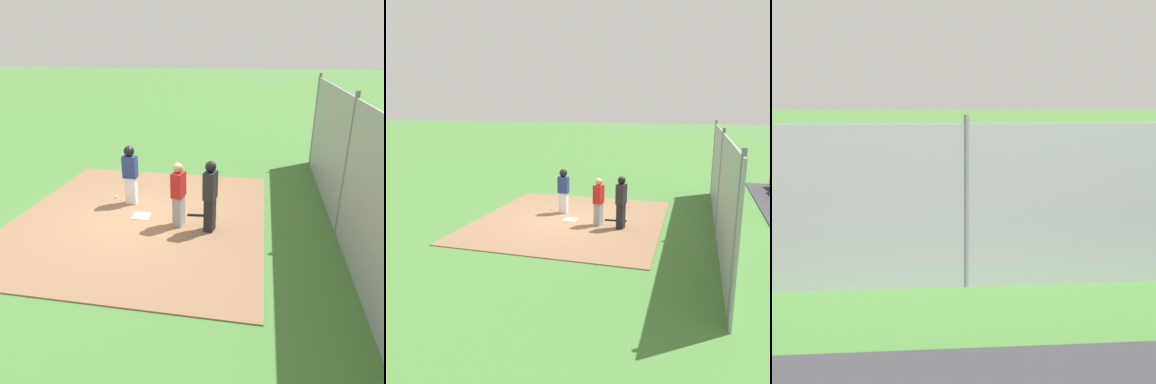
{
  "view_description": "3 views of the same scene",
  "coord_description": "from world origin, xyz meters",
  "views": [
    {
      "loc": [
        -8.53,
        -2.93,
        4.22
      ],
      "look_at": [
        -0.02,
        -1.37,
        0.82
      ],
      "focal_mm": 34.87,
      "sensor_mm": 36.0,
      "label": 1
    },
    {
      "loc": [
        -13.04,
        -4.11,
        4.1
      ],
      "look_at": [
        0.06,
        -0.26,
        1.05
      ],
      "focal_mm": 37.53,
      "sensor_mm": 36.0,
      "label": 2
    },
    {
      "loc": [
        -0.37,
        -10.93,
        3.71
      ],
      "look_at": [
        0.17,
        -0.78,
        0.75
      ],
      "focal_mm": 31.98,
      "sensor_mm": 36.0,
      "label": 3
    }
  ],
  "objects": [
    {
      "name": "umpire",
      "position": [
        -0.45,
        -1.88,
        0.95
      ],
      "size": [
        0.42,
        0.33,
        1.75
      ],
      "rotation": [
        0.0,
        0.0,
        1.39
      ],
      "color": "black",
      "rests_on": "dirt_infield"
    },
    {
      "name": "backstop_fence",
      "position": [
        0.0,
        -4.92,
        1.6
      ],
      "size": [
        12.0,
        0.1,
        3.35
      ],
      "color": "#93999E",
      "rests_on": "ground_plane"
    },
    {
      "name": "baseball",
      "position": [
        1.1,
        1.12,
        0.07
      ],
      "size": [
        0.07,
        0.07,
        0.07
      ],
      "primitive_type": "sphere",
      "color": "white",
      "rests_on": "dirt_infield"
    },
    {
      "name": "catcher",
      "position": [
        -0.31,
        -1.09,
        0.87
      ],
      "size": [
        0.42,
        0.33,
        1.62
      ],
      "rotation": [
        0.0,
        0.0,
        1.38
      ],
      "color": "#9E9EA3",
      "rests_on": "dirt_infield"
    },
    {
      "name": "home_plate",
      "position": [
        0.0,
        0.0,
        0.04
      ],
      "size": [
        0.47,
        0.47,
        0.02
      ],
      "primitive_type": "cube",
      "rotation": [
        0.0,
        0.0,
        0.07
      ],
      "color": "white",
      "rests_on": "dirt_infield"
    },
    {
      "name": "baseball_bat",
      "position": [
        0.29,
        -1.58,
        0.06
      ],
      "size": [
        0.12,
        0.76,
        0.06
      ],
      "primitive_type": "cylinder",
      "rotation": [
        0.0,
        1.57,
        1.66
      ],
      "color": "black",
      "rests_on": "dirt_infield"
    },
    {
      "name": "ground_plane",
      "position": [
        0.0,
        0.0,
        0.0
      ],
      "size": [
        140.0,
        140.0,
        0.0
      ],
      "primitive_type": "plane",
      "color": "#477A38"
    },
    {
      "name": "dirt_infield",
      "position": [
        0.0,
        0.0,
        0.01
      ],
      "size": [
        7.2,
        6.4,
        0.03
      ],
      "primitive_type": "cube",
      "color": "#896647",
      "rests_on": "ground_plane"
    },
    {
      "name": "runner",
      "position": [
        0.83,
        0.53,
        0.99
      ],
      "size": [
        0.29,
        0.39,
        1.67
      ],
      "rotation": [
        0.0,
        0.0,
        3.11
      ],
      "color": "silver",
      "rests_on": "dirt_infield"
    }
  ]
}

